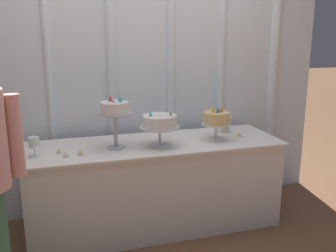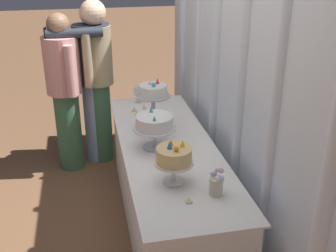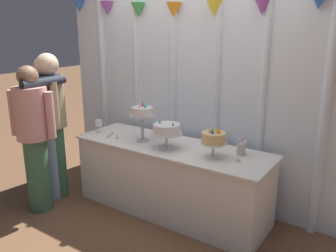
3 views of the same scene
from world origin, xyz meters
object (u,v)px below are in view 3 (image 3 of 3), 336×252
cake_display_center (167,130)px  wine_glass (99,123)px  cake_table (171,178)px  flower_vase (241,147)px  guest_girl_blue_dress (48,124)px  tealight_far_right (238,160)px  guest_man_dark_suit (34,135)px  tealight_far_left (112,133)px  tealight_near_right (117,137)px  tealight_near_left (109,136)px  cake_display_leftmost (142,114)px  cake_display_rightmost (213,139)px  guest_man_pink_jacket (52,119)px

cake_display_center → wine_glass: cake_display_center is taller
cake_table → flower_vase: bearing=12.0°
cake_display_center → wine_glass: 0.93m
cake_table → guest_girl_blue_dress: size_ratio=1.31×
tealight_far_right → guest_man_dark_suit: guest_man_dark_suit is taller
flower_vase → wine_glass: bearing=-171.6°
tealight_far_right → guest_man_dark_suit: (-1.91, -0.72, 0.09)m
tealight_far_left → tealight_near_right: size_ratio=1.01×
tealight_near_left → guest_man_dark_suit: bearing=-128.3°
cake_display_leftmost → cake_table: bearing=8.8°
cake_table → guest_man_dark_suit: 1.46m
tealight_near_left → guest_girl_blue_dress: size_ratio=0.03×
cake_display_center → tealight_near_left: bearing=-175.5°
cake_table → guest_girl_blue_dress: bearing=-160.1°
cake_display_rightmost → guest_man_pink_jacket: size_ratio=0.18×
cake_display_leftmost → wine_glass: cake_display_leftmost is taller
cake_table → tealight_far_right: 0.83m
tealight_far_left → tealight_far_right: 1.48m
tealight_far_right → guest_girl_blue_dress: 2.09m
tealight_far_left → cake_display_center: bearing=-2.9°
cake_display_rightmost → tealight_near_right: size_ratio=7.40×
tealight_near_left → tealight_far_right: 1.44m
tealight_near_left → guest_man_dark_suit: size_ratio=0.03×
tealight_far_left → guest_man_dark_suit: guest_man_dark_suit is taller
cake_display_rightmost → guest_girl_blue_dress: bearing=-167.4°
wine_glass → flower_vase: (1.60, 0.24, -0.04)m
cake_table → wine_glass: size_ratio=14.15×
wine_glass → guest_man_dark_suit: bearing=-111.2°
guest_man_dark_suit → tealight_near_right: bearing=46.5°
cake_display_center → tealight_far_right: bearing=5.4°
tealight_far_right → guest_man_pink_jacket: bearing=-168.7°
guest_man_dark_suit → wine_glass: bearing=68.8°
tealight_far_left → tealight_near_left: (0.05, -0.09, 0.00)m
guest_girl_blue_dress → flower_vase: bearing=17.2°
tealight_far_right → tealight_far_left: bearing=-178.9°
tealight_near_right → guest_man_pink_jacket: bearing=-157.0°
wine_glass → tealight_far_left: size_ratio=3.74×
wine_glass → tealight_near_right: 0.33m
cake_display_leftmost → wine_glass: (-0.59, -0.04, -0.19)m
wine_glass → tealight_far_right: (1.65, 0.06, -0.10)m
guest_man_pink_jacket → cake_display_center: bearing=14.5°
cake_table → flower_vase: (0.69, 0.15, 0.44)m
flower_vase → guest_girl_blue_dress: 2.09m
flower_vase → guest_man_dark_suit: size_ratio=0.12×
guest_man_dark_suit → cake_display_center: bearing=28.7°
tealight_far_right → wine_glass: bearing=-177.9°
cake_display_center → guest_girl_blue_dress: size_ratio=0.20×
cake_display_center → flower_vase: bearing=20.1°
wine_glass → tealight_far_right: wine_glass is taller
tealight_near_left → tealight_near_right: 0.10m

